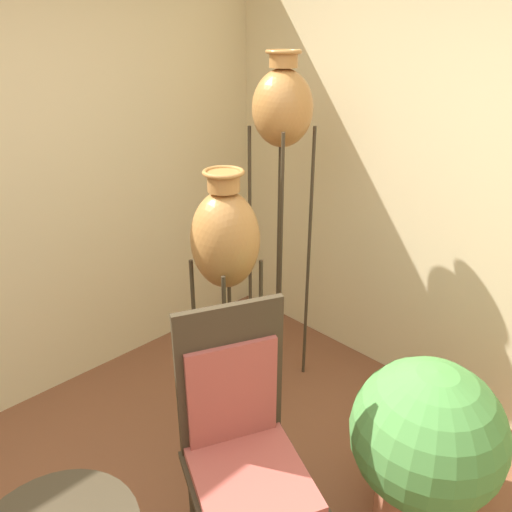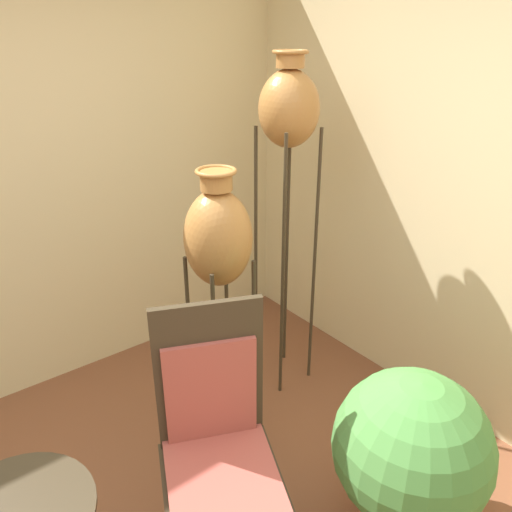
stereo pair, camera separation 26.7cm
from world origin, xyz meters
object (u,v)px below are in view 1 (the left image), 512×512
object	(u,v)px
vase_stand_medium	(225,242)
chair	(242,438)
potted_plant	(425,441)
vase_stand_tall	(282,116)

from	to	relation	value
vase_stand_medium	chair	size ratio (longest dim) A/B	1.34
potted_plant	vase_stand_tall	bearing A→B (deg)	74.65
vase_stand_tall	chair	distance (m)	1.65
chair	vase_stand_tall	bearing A→B (deg)	60.32
vase_stand_medium	vase_stand_tall	bearing A→B (deg)	21.51
vase_stand_tall	potted_plant	xyz separation A→B (m)	(-0.33, -1.20, -1.23)
vase_stand_medium	chair	distance (m)	0.85
potted_plant	chair	bearing A→B (deg)	146.18
vase_stand_tall	potted_plant	world-z (taller)	vase_stand_tall
vase_stand_tall	chair	xyz separation A→B (m)	(-1.01, -0.75, -1.06)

